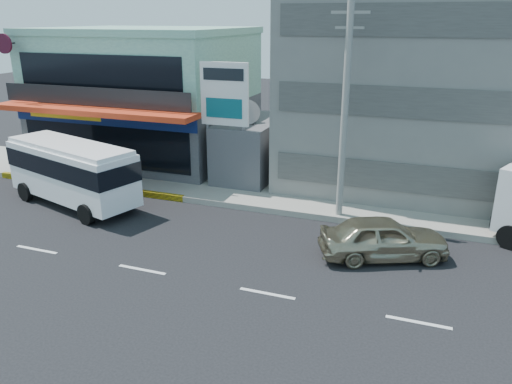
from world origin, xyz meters
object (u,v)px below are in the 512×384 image
Objects in this scene: shop_building at (148,99)px; motorcycle_rider at (88,188)px; utility_pole_near at (345,111)px; sedan at (383,238)px; satellite_dish at (247,122)px; minibus at (72,169)px; billboard at (225,102)px; concrete_building at (448,57)px.

motorcycle_rider is at bearing -81.11° from shop_building.
utility_pole_near is 5.88m from sedan.
satellite_dish reaches higher than minibus.
minibus is (-6.42, -4.38, -3.02)m from billboard.
satellite_dish is at bearing -158.20° from concrete_building.
shop_building is 9.42m from minibus.
billboard reaches higher than satellite_dish.
concrete_building is 12.17m from billboard.
sedan is 15.14m from motorcycle_rider.
utility_pole_near is 4.78× the size of motorcycle_rider.
minibus is (1.08, -9.12, -2.09)m from shop_building.
minibus is at bearing -148.98° from concrete_building.
shop_building reaches higher than billboard.
shop_building is 1.80× the size of billboard.
utility_pole_near is 1.25× the size of minibus.
sedan is at bearing -53.58° from utility_pole_near.
shop_building is at bearing 147.68° from billboard.
concrete_building is at bearing 21.80° from satellite_dish.
billboard reaches higher than motorcycle_rider.
sedan is (8.38, -6.83, -2.73)m from satellite_dish.
billboard is 6.75m from utility_pole_near.
shop_building is 2.49× the size of sedan.
concrete_building reaches higher than minibus.
motorcycle_rider is at bearing -171.84° from utility_pole_near.
concrete_building is 11.30m from satellite_dish.
sedan is at bearing -98.51° from concrete_building.
minibus is 1.45m from motorcycle_rider.
utility_pole_near reaches higher than billboard.
concrete_building is at bearing -31.92° from sedan.
concrete_building is 2.32× the size of billboard.
billboard is 10.99m from sedan.
motorcycle_rider is (-6.69, -5.42, -2.88)m from satellite_dish.
concrete_building reaches higher than shop_building.
satellite_dish is 0.22× the size of billboard.
utility_pole_near is at bearing -15.48° from billboard.
billboard is at bearing 164.52° from utility_pole_near.
sedan is at bearing -5.33° from motorcycle_rider.
concrete_building is 1.60× the size of utility_pole_near.
shop_building is 1.55× the size of minibus.
satellite_dish is at bearing 41.75° from minibus.
satellite_dish is (8.00, -2.95, -0.42)m from shop_building.
shop_building reaches higher than minibus.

